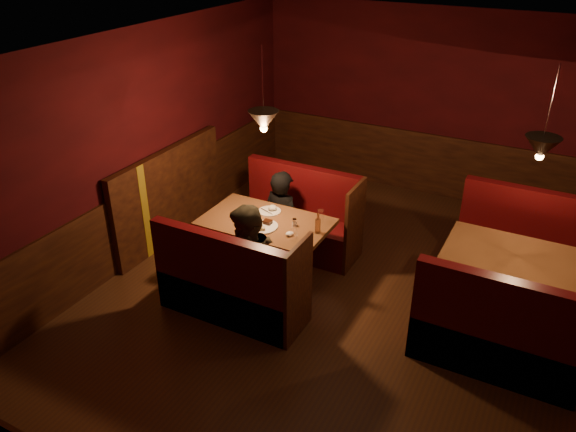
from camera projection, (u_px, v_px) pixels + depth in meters
The scene contains 9 objects.
room at pixel (339, 224), 6.10m from camera, with size 6.02×7.02×2.92m.
main_table at pixel (267, 235), 6.74m from camera, with size 1.51×0.92×1.06m.
main_bench_far at pixel (300, 224), 7.53m from camera, with size 1.66×0.59×1.13m.
main_bench_near at pixel (231, 290), 6.19m from camera, with size 1.66×0.59×1.13m.
second_table at pixel (513, 272), 6.04m from camera, with size 1.48×0.95×0.84m.
second_bench_far at pixel (523, 254), 6.83m from camera, with size 1.64×0.61×1.17m.
second_bench_near at pixel (498, 340), 5.45m from camera, with size 1.64×0.61×1.17m.
diner_a at pixel (282, 202), 7.17m from camera, with size 0.57×0.37×1.56m, color black.
diner_b at pixel (250, 247), 6.14m from camera, with size 0.79×0.62×1.63m, color black.
Camera 1 is at (1.72, -4.94, 4.00)m, focal length 35.00 mm.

